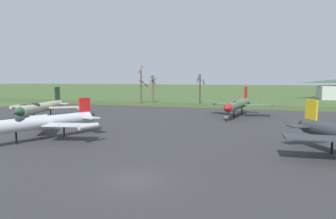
{
  "coord_description": "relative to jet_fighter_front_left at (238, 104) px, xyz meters",
  "views": [
    {
      "loc": [
        7.61,
        -16.3,
        6.48
      ],
      "look_at": [
        -4.5,
        21.22,
        2.28
      ],
      "focal_mm": 30.91,
      "sensor_mm": 36.0,
      "label": 1
    }
  ],
  "objects": [
    {
      "name": "bare_tree_far_left",
      "position": [
        -26.85,
        21.34,
        2.59
      ],
      "size": [
        3.05,
        3.05,
        10.04
      ],
      "color": "brown",
      "rests_on": "ground"
    },
    {
      "name": "jet_fighter_rear_left",
      "position": [
        -28.73,
        -13.66,
        -0.06
      ],
      "size": [
        11.73,
        14.66,
        5.08
      ],
      "color": "#B7B293",
      "rests_on": "ground"
    },
    {
      "name": "jet_fighter_rear_center",
      "position": [
        -18.22,
        -25.82,
        -0.22
      ],
      "size": [
        10.96,
        13.31,
        4.25
      ],
      "color": "silver",
      "rests_on": "ground"
    },
    {
      "name": "bare_tree_left_of_center",
      "position": [
        -24.38,
        23.49,
        1.88
      ],
      "size": [
        2.7,
        2.7,
        7.44
      ],
      "color": "brown",
      "rests_on": "ground"
    },
    {
      "name": "bare_tree_center",
      "position": [
        -11.53,
        24.07,
        1.93
      ],
      "size": [
        1.92,
        2.0,
        7.72
      ],
      "color": "#42382D",
      "rests_on": "ground"
    },
    {
      "name": "ground_plane",
      "position": [
        -3.95,
        -33.77,
        -2.16
      ],
      "size": [
        600.0,
        600.0,
        0.0
      ],
      "primitive_type": "plane",
      "color": "#425B2D"
    },
    {
      "name": "jet_fighter_front_left",
      "position": [
        0.0,
        0.0,
        0.0
      ],
      "size": [
        10.7,
        15.06,
        5.01
      ],
      "color": "#4C6B47",
      "rests_on": "ground"
    },
    {
      "name": "asphalt_apron",
      "position": [
        -3.95,
        -16.28,
        -2.13
      ],
      "size": [
        99.1,
        58.33,
        0.05
      ],
      "primitive_type": "cube",
      "color": "#333335",
      "rests_on": "ground"
    },
    {
      "name": "grass_verge_strip",
      "position": [
        -3.95,
        18.89,
        -2.13
      ],
      "size": [
        159.1,
        12.0,
        0.06
      ],
      "primitive_type": "cube",
      "color": "#3B5025",
      "rests_on": "ground"
    },
    {
      "name": "info_placard_front_left",
      "position": [
        -1.14,
        -7.23,
        -1.52
      ],
      "size": [
        0.63,
        0.39,
        0.99
      ],
      "color": "black",
      "rests_on": "ground"
    },
    {
      "name": "info_placard_rear_left",
      "position": [
        -26.67,
        -20.11,
        -1.48
      ],
      "size": [
        0.68,
        0.35,
        1.03
      ],
      "color": "black",
      "rests_on": "ground"
    }
  ]
}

